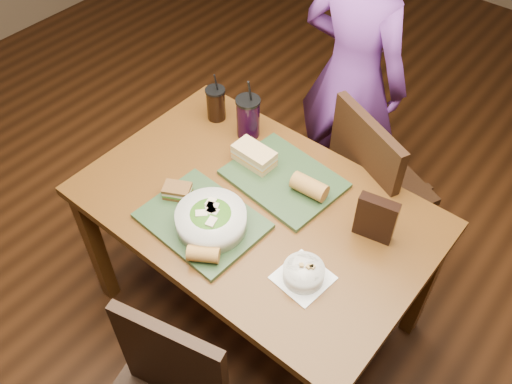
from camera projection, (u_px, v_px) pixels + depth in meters
ground at (256, 309)px, 2.57m from camera, size 6.00×6.00×0.00m
dining_table at (256, 220)px, 2.08m from camera, size 1.30×0.85×0.75m
chair_far at (368, 185)px, 2.39m from camera, size 0.55×0.56×0.96m
diner at (352, 77)px, 2.54m from camera, size 0.56×0.37×1.52m
tray_near at (202, 221)px, 1.95m from camera, size 0.44×0.34×0.02m
tray_far at (284, 179)px, 2.10m from camera, size 0.45×0.36×0.02m
salad_bowl at (211, 219)px, 1.89m from camera, size 0.25×0.25×0.08m
soup_bowl at (304, 273)px, 1.78m from camera, size 0.18×0.18×0.07m
sandwich_near at (177, 191)px, 2.01m from camera, size 0.12×0.11×0.05m
sandwich_far at (254, 155)px, 2.12m from camera, size 0.17×0.10×0.07m
baguette_near at (203, 254)px, 1.81m from camera, size 0.12×0.10×0.05m
baguette_far at (309, 187)px, 2.01m from camera, size 0.14×0.08×0.07m
cup_cola at (216, 104)px, 2.31m from camera, size 0.09×0.09×0.23m
cup_berry at (248, 117)px, 2.22m from camera, size 0.10×0.10×0.28m
chip_bag at (376, 219)px, 1.85m from camera, size 0.14×0.07×0.18m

